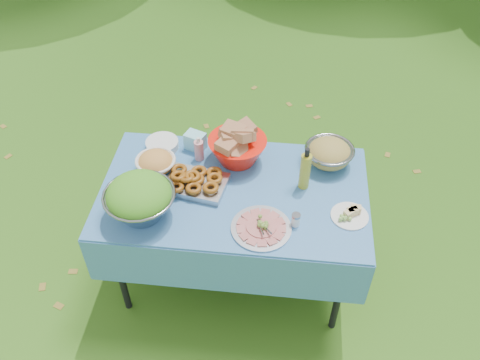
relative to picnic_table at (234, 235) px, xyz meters
name	(u,v)px	position (x,y,z in m)	size (l,w,h in m)	color
ground	(235,272)	(0.00, 0.00, -0.38)	(80.00, 80.00, 0.00)	#15370A
picnic_table	(234,235)	(0.00, 0.00, 0.00)	(1.46, 0.86, 0.76)	#71B0D9
salad_bowl	(140,198)	(-0.45, -0.23, 0.50)	(0.37, 0.37, 0.24)	gray
pasta_bowl_white	(156,163)	(-0.45, 0.11, 0.44)	(0.22, 0.22, 0.12)	silver
plate_stack	(162,144)	(-0.47, 0.31, 0.40)	(0.19, 0.19, 0.05)	silver
wipes_box	(195,141)	(-0.27, 0.33, 0.43)	(0.11, 0.08, 0.10)	#8DE0EF
sanitizer_bottle	(199,148)	(-0.23, 0.24, 0.46)	(0.05, 0.05, 0.15)	pink
bread_bowl	(237,145)	(-0.01, 0.25, 0.49)	(0.34, 0.34, 0.22)	red
pasta_bowl_steel	(329,153)	(0.52, 0.28, 0.45)	(0.28, 0.28, 0.15)	gray
fried_tray	(196,181)	(-0.21, 0.01, 0.42)	(0.33, 0.23, 0.08)	#A8A9AD
charcuterie_platter	(261,224)	(0.17, -0.26, 0.42)	(0.31, 0.31, 0.07)	#B8B8BF
oil_bottle	(305,168)	(0.38, 0.07, 0.51)	(0.06, 0.06, 0.27)	#A9A426
cheese_plate	(350,213)	(0.62, -0.13, 0.41)	(0.20, 0.20, 0.05)	silver
shaker	(296,220)	(0.34, -0.21, 0.42)	(0.05, 0.05, 0.07)	white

